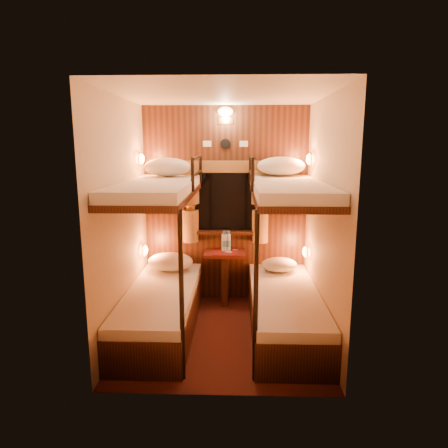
{
  "coord_description": "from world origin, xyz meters",
  "views": [
    {
      "loc": [
        0.14,
        -3.87,
        1.94
      ],
      "look_at": [
        0.01,
        0.15,
        1.14
      ],
      "focal_mm": 32.0,
      "sensor_mm": 36.0,
      "label": 1
    }
  ],
  "objects_px": {
    "bunk_left": "(161,280)",
    "bottle_right": "(228,242)",
    "bottle_left": "(224,242)",
    "bunk_right": "(285,281)",
    "table": "(225,270)"
  },
  "relations": [
    {
      "from": "bunk_left",
      "to": "bunk_right",
      "type": "bearing_deg",
      "value": 0.0
    },
    {
      "from": "bunk_left",
      "to": "bunk_right",
      "type": "xyz_separation_m",
      "value": [
        1.3,
        0.0,
        0.0
      ]
    },
    {
      "from": "bunk_left",
      "to": "table",
      "type": "xyz_separation_m",
      "value": [
        0.65,
        0.78,
        -0.14
      ]
    },
    {
      "from": "bunk_right",
      "to": "bunk_left",
      "type": "bearing_deg",
      "value": 180.0
    },
    {
      "from": "table",
      "to": "bottle_right",
      "type": "relative_size",
      "value": 2.61
    },
    {
      "from": "bunk_right",
      "to": "table",
      "type": "bearing_deg",
      "value": 129.67
    },
    {
      "from": "bottle_left",
      "to": "bunk_left",
      "type": "bearing_deg",
      "value": -127.61
    },
    {
      "from": "bunk_right",
      "to": "bottle_right",
      "type": "bearing_deg",
      "value": 126.17
    },
    {
      "from": "bunk_left",
      "to": "table",
      "type": "bearing_deg",
      "value": 50.33
    },
    {
      "from": "bottle_left",
      "to": "bottle_right",
      "type": "height_order",
      "value": "bottle_left"
    },
    {
      "from": "bunk_right",
      "to": "table",
      "type": "xyz_separation_m",
      "value": [
        -0.65,
        0.78,
        -0.14
      ]
    },
    {
      "from": "bunk_right",
      "to": "bottle_left",
      "type": "xyz_separation_m",
      "value": [
        -0.66,
        0.83,
        0.2
      ]
    },
    {
      "from": "table",
      "to": "bunk_left",
      "type": "bearing_deg",
      "value": -129.67
    },
    {
      "from": "bunk_left",
      "to": "bottle_right",
      "type": "xyz_separation_m",
      "value": [
        0.68,
        0.84,
        0.2
      ]
    },
    {
      "from": "bottle_left",
      "to": "bottle_right",
      "type": "xyz_separation_m",
      "value": [
        0.04,
        0.01,
        -0.0
      ]
    }
  ]
}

